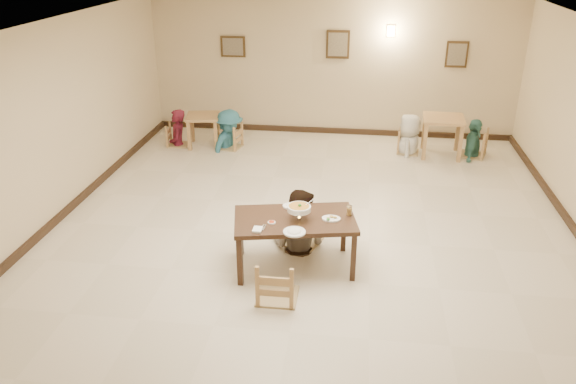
# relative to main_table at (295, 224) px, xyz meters

# --- Properties ---
(floor) EXTENTS (10.00, 10.00, 0.00)m
(floor) POSITION_rel_main_table_xyz_m (0.12, 0.82, -0.66)
(floor) COLOR beige
(floor) RESTS_ON ground
(ceiling) EXTENTS (10.00, 10.00, 0.00)m
(ceiling) POSITION_rel_main_table_xyz_m (0.12, 0.82, 2.34)
(ceiling) COLOR white
(ceiling) RESTS_ON wall_back
(wall_back) EXTENTS (10.00, 0.00, 10.00)m
(wall_back) POSITION_rel_main_table_xyz_m (0.12, 5.82, 0.84)
(wall_back) COLOR beige
(wall_back) RESTS_ON floor
(wall_left) EXTENTS (0.00, 10.00, 10.00)m
(wall_left) POSITION_rel_main_table_xyz_m (-3.88, 0.82, 0.84)
(wall_left) COLOR beige
(wall_left) RESTS_ON floor
(baseboard_back) EXTENTS (8.00, 0.06, 0.12)m
(baseboard_back) POSITION_rel_main_table_xyz_m (0.12, 5.79, -0.60)
(baseboard_back) COLOR #2F2015
(baseboard_back) RESTS_ON floor
(baseboard_left) EXTENTS (0.06, 10.00, 0.12)m
(baseboard_left) POSITION_rel_main_table_xyz_m (-3.85, 0.82, -0.60)
(baseboard_left) COLOR #2F2015
(baseboard_left) RESTS_ON floor
(picture_a) EXTENTS (0.55, 0.04, 0.45)m
(picture_a) POSITION_rel_main_table_xyz_m (-2.08, 5.78, 1.24)
(picture_a) COLOR #3A2815
(picture_a) RESTS_ON wall_back
(picture_b) EXTENTS (0.50, 0.04, 0.60)m
(picture_b) POSITION_rel_main_table_xyz_m (0.22, 5.78, 1.34)
(picture_b) COLOR #3A2815
(picture_b) RESTS_ON wall_back
(picture_c) EXTENTS (0.45, 0.04, 0.55)m
(picture_c) POSITION_rel_main_table_xyz_m (2.72, 5.78, 1.19)
(picture_c) COLOR #3A2815
(picture_c) RESTS_ON wall_back
(wall_sconce) EXTENTS (0.16, 0.05, 0.22)m
(wall_sconce) POSITION_rel_main_table_xyz_m (1.32, 5.78, 1.64)
(wall_sconce) COLOR #FFD88C
(wall_sconce) RESTS_ON wall_back
(main_table) EXTENTS (1.72, 1.19, 0.74)m
(main_table) POSITION_rel_main_table_xyz_m (0.00, 0.00, 0.00)
(main_table) COLOR #3A2315
(main_table) RESTS_ON floor
(chair_far) EXTENTS (0.48, 0.48, 1.03)m
(chair_far) POSITION_rel_main_table_xyz_m (0.03, 0.67, -0.15)
(chair_far) COLOR tan
(chair_far) RESTS_ON floor
(chair_near) EXTENTS (0.50, 0.50, 1.06)m
(chair_near) POSITION_rel_main_table_xyz_m (-0.12, -0.74, -0.13)
(chair_near) COLOR tan
(chair_near) RESTS_ON floor
(main_diner) EXTENTS (1.02, 0.90, 1.76)m
(main_diner) POSITION_rel_main_table_xyz_m (-0.02, 0.58, 0.22)
(main_diner) COLOR gray
(main_diner) RESTS_ON floor
(curry_warmer) EXTENTS (0.35, 0.31, 0.28)m
(curry_warmer) POSITION_rel_main_table_xyz_m (0.06, -0.04, 0.24)
(curry_warmer) COLOR silver
(curry_warmer) RESTS_ON main_table
(rice_plate_far) EXTENTS (0.28, 0.28, 0.06)m
(rice_plate_far) POSITION_rel_main_table_xyz_m (-0.07, 0.33, 0.09)
(rice_plate_far) COLOR white
(rice_plate_far) RESTS_ON main_table
(rice_plate_near) EXTENTS (0.28, 0.28, 0.06)m
(rice_plate_near) POSITION_rel_main_table_xyz_m (0.04, -0.40, 0.09)
(rice_plate_near) COLOR white
(rice_plate_near) RESTS_ON main_table
(fried_plate) EXTENTS (0.24, 0.24, 0.05)m
(fried_plate) POSITION_rel_main_table_xyz_m (0.47, 0.02, 0.10)
(fried_plate) COLOR white
(fried_plate) RESTS_ON main_table
(chili_dish) EXTENTS (0.10, 0.10, 0.02)m
(chili_dish) POSITION_rel_main_table_xyz_m (-0.28, -0.18, 0.09)
(chili_dish) COLOR white
(chili_dish) RESTS_ON main_table
(napkin_cutlery) EXTENTS (0.15, 0.23, 0.03)m
(napkin_cutlery) POSITION_rel_main_table_xyz_m (-0.42, -0.40, 0.09)
(napkin_cutlery) COLOR white
(napkin_cutlery) RESTS_ON main_table
(drink_glass) EXTENTS (0.07, 0.07, 0.14)m
(drink_glass) POSITION_rel_main_table_xyz_m (0.70, 0.18, 0.15)
(drink_glass) COLOR white
(drink_glass) RESTS_ON main_table
(bg_table_left) EXTENTS (0.79, 0.79, 0.68)m
(bg_table_left) POSITION_rel_main_table_xyz_m (-2.51, 4.60, -0.11)
(bg_table_left) COLOR tan
(bg_table_left) RESTS_ON floor
(bg_table_right) EXTENTS (0.85, 0.85, 0.80)m
(bg_table_right) POSITION_rel_main_table_xyz_m (2.44, 4.67, 0.00)
(bg_table_right) COLOR tan
(bg_table_right) RESTS_ON floor
(bg_chair_ll) EXTENTS (0.42, 0.42, 0.90)m
(bg_chair_ll) POSITION_rel_main_table_xyz_m (-3.08, 4.53, -0.21)
(bg_chair_ll) COLOR tan
(bg_chair_ll) RESTS_ON floor
(bg_chair_lr) EXTENTS (0.47, 0.47, 0.99)m
(bg_chair_lr) POSITION_rel_main_table_xyz_m (-1.95, 4.53, -0.16)
(bg_chair_lr) COLOR tan
(bg_chair_lr) RESTS_ON floor
(bg_chair_rl) EXTENTS (0.43, 0.43, 0.92)m
(bg_chair_rl) POSITION_rel_main_table_xyz_m (1.80, 4.73, -0.20)
(bg_chair_rl) COLOR tan
(bg_chair_rl) RESTS_ON floor
(bg_chair_rr) EXTENTS (0.50, 0.50, 1.07)m
(bg_chair_rr) POSITION_rel_main_table_xyz_m (3.09, 4.70, -0.13)
(bg_chair_rr) COLOR tan
(bg_chair_rr) RESTS_ON floor
(bg_diner_a) EXTENTS (0.51, 0.65, 1.57)m
(bg_diner_a) POSITION_rel_main_table_xyz_m (-3.08, 4.53, 0.13)
(bg_diner_a) COLOR maroon
(bg_diner_a) RESTS_ON floor
(bg_diner_b) EXTENTS (0.95, 1.22, 1.66)m
(bg_diner_b) POSITION_rel_main_table_xyz_m (-1.95, 4.53, 0.17)
(bg_diner_b) COLOR teal
(bg_diner_b) RESTS_ON floor
(bg_diner_c) EXTENTS (0.63, 0.87, 1.64)m
(bg_diner_c) POSITION_rel_main_table_xyz_m (1.80, 4.73, 0.16)
(bg_diner_c) COLOR silver
(bg_diner_c) RESTS_ON floor
(bg_diner_d) EXTENTS (0.61, 0.98, 1.55)m
(bg_diner_d) POSITION_rel_main_table_xyz_m (3.09, 4.70, 0.12)
(bg_diner_d) COLOR teal
(bg_diner_d) RESTS_ON floor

